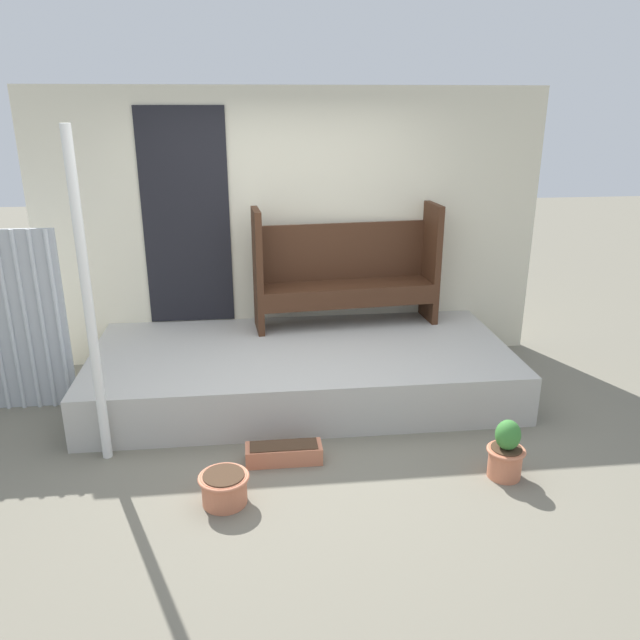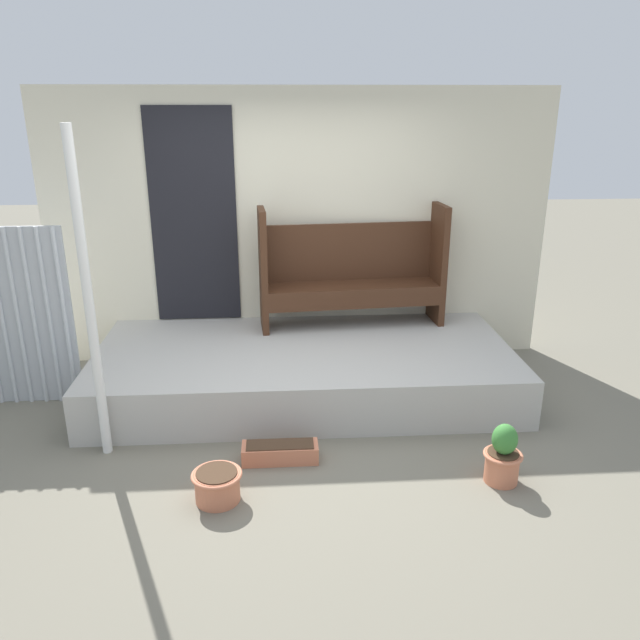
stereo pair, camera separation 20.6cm
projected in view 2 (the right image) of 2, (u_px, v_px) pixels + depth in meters
The scene contains 8 objects.
ground_plane at pixel (296, 440), 4.79m from camera, with size 24.00×24.00×0.00m, color #706B5B.
porch_slab at pixel (305, 370), 5.53m from camera, with size 3.62×1.70×0.42m.
house_wall at pixel (295, 228), 5.99m from camera, with size 4.82×0.08×2.60m.
support_post at pixel (89, 302), 4.25m from camera, with size 0.07×0.07×2.33m.
bench at pixel (351, 269), 5.90m from camera, with size 1.76×0.54×1.14m.
flower_pot_left at pixel (217, 485), 4.03m from camera, with size 0.33×0.33×0.21m.
flower_pot_middle at pixel (503, 457), 4.21m from camera, with size 0.27×0.27×0.43m.
planter_box_rect at pixel (280, 452), 4.49m from camera, with size 0.55×0.18×0.14m.
Camera 2 is at (-0.10, -4.22, 2.46)m, focal length 35.00 mm.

